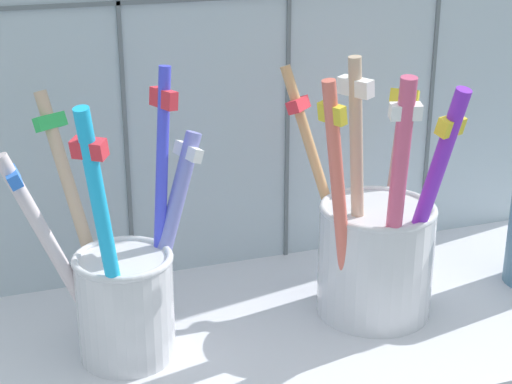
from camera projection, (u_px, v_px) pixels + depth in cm
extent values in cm
cube|color=silver|center=(256.00, 343.00, 58.06)|extent=(64.00, 22.00, 2.00)
cube|color=#B2C1CC|center=(203.00, 8.00, 60.91)|extent=(64.00, 2.00, 45.00)
cube|color=slate|center=(119.00, 15.00, 57.97)|extent=(0.30, 0.20, 45.00)
cube|color=slate|center=(289.00, 6.00, 61.92)|extent=(0.30, 0.20, 45.00)
cylinder|color=silver|center=(125.00, 307.00, 53.75)|extent=(6.27, 6.27, 6.99)
torus|color=silver|center=(122.00, 258.00, 52.50)|extent=(6.45, 6.45, 0.50)
cylinder|color=#CEAB8A|center=(79.00, 217.00, 55.06)|extent=(4.22, 6.57, 16.38)
cube|color=green|center=(50.00, 122.00, 54.26)|extent=(2.34, 1.90, 1.13)
cylinder|color=#8083D7|center=(166.00, 241.00, 54.08)|extent=(5.71, 2.56, 14.26)
cube|color=white|center=(188.00, 152.00, 53.01)|extent=(1.56, 2.73, 1.03)
cylinder|color=silver|center=(58.00, 258.00, 51.56)|extent=(6.35, 1.06, 14.35)
cube|color=blue|center=(14.00, 177.00, 48.85)|extent=(1.01, 2.17, 1.03)
cylinder|color=#4249F1|center=(161.00, 208.00, 53.45)|extent=(2.43, 1.58, 18.43)
cube|color=#E5333F|center=(164.00, 98.00, 51.23)|extent=(1.51, 2.30, 1.20)
cylinder|color=#1DB7F8|center=(107.00, 246.00, 48.75)|extent=(3.44, 4.22, 17.90)
cube|color=#E5333F|center=(89.00, 148.00, 45.30)|extent=(2.17, 1.99, 1.18)
cylinder|color=silver|center=(375.00, 260.00, 59.10)|extent=(8.14, 8.14, 8.00)
torus|color=silver|center=(378.00, 208.00, 57.66)|extent=(8.23, 8.23, 0.50)
cylinder|color=tan|center=(322.00, 185.00, 59.65)|extent=(5.24, 5.59, 17.02)
cube|color=#E5333F|center=(298.00, 105.00, 58.48)|extent=(2.21, 2.16, 1.14)
cylinder|color=purple|center=(424.00, 210.00, 54.74)|extent=(2.81, 5.79, 17.47)
cube|color=yellow|center=(451.00, 126.00, 51.35)|extent=(2.07, 1.63, 1.30)
cylinder|color=#C5A78B|center=(357.00, 192.00, 55.79)|extent=(2.75, 1.94, 18.72)
cube|color=white|center=(356.00, 87.00, 52.70)|extent=(1.88, 2.56, 1.18)
cylinder|color=#E0978D|center=(392.00, 188.00, 61.46)|extent=(4.75, 5.27, 15.33)
cube|color=yellow|center=(404.00, 97.00, 61.10)|extent=(2.23, 2.13, 1.24)
cylinder|color=#D55279|center=(396.00, 209.00, 53.75)|extent=(1.93, 3.64, 18.14)
cube|color=white|center=(406.00, 111.00, 50.49)|extent=(2.12, 1.45, 1.07)
cylinder|color=#E36958|center=(340.00, 209.00, 54.26)|extent=(3.77, 2.15, 17.77)
cube|color=yellow|center=(332.00, 113.00, 51.27)|extent=(1.44, 2.14, 1.27)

